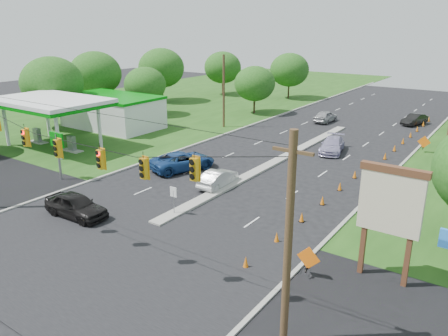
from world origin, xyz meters
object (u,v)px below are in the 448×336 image
Objects in this scene: white_sedan at (218,178)px; gas_station at (103,110)px; pylon_sign at (398,208)px; blue_pickup at (182,161)px; black_sedan at (76,206)px.

gas_station is at bearing -21.91° from white_sedan.
white_sedan is at bearing 158.01° from pylon_sign.
white_sedan is 5.35m from blue_pickup.
black_sedan is (-19.58, -4.18, -3.18)m from pylon_sign.
pylon_sign is at bearing -79.77° from black_sedan.
blue_pickup is (-5.09, 1.65, 0.14)m from white_sedan.
white_sedan is at bearing -19.18° from gas_station.
gas_station reaches higher than blue_pickup.
pylon_sign reaches higher than white_sedan.
white_sedan is (22.86, -7.95, -1.88)m from gas_station.
blue_pickup is (-20.18, 7.75, -3.17)m from pylon_sign.
black_sedan is at bearing -44.76° from gas_station.
black_sedan is at bearing -167.94° from pylon_sign.
pylon_sign is 1.03× the size of blue_pickup.
gas_station is 18.94m from blue_pickup.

